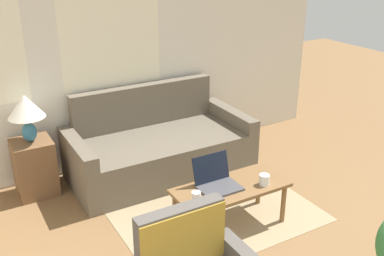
# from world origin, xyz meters

# --- Properties ---
(wall_back) EXTENTS (6.73, 0.06, 2.60)m
(wall_back) POSITION_xyz_m (-0.00, 3.98, 1.31)
(wall_back) COLOR silver
(wall_back) RESTS_ON ground_plane
(rug) EXTENTS (1.83, 2.07, 0.01)m
(rug) POSITION_xyz_m (1.00, 2.83, 0.00)
(rug) COLOR #9E8966
(rug) RESTS_ON ground_plane
(couch) EXTENTS (1.95, 0.94, 0.91)m
(couch) POSITION_xyz_m (0.92, 3.50, 0.27)
(couch) COLOR #665B4C
(couch) RESTS_ON ground_plane
(side_table) EXTENTS (0.38, 0.38, 0.57)m
(side_table) POSITION_xyz_m (-0.36, 3.69, 0.29)
(side_table) COLOR brown
(side_table) RESTS_ON ground_plane
(table_lamp) EXTENTS (0.35, 0.35, 0.48)m
(table_lamp) POSITION_xyz_m (-0.36, 3.69, 0.90)
(table_lamp) COLOR teal
(table_lamp) RESTS_ON side_table
(coffee_table) EXTENTS (1.02, 0.46, 0.41)m
(coffee_table) POSITION_xyz_m (1.00, 2.22, 0.36)
(coffee_table) COLOR brown
(coffee_table) RESTS_ON ground_plane
(laptop) EXTENTS (0.35, 0.32, 0.26)m
(laptop) POSITION_xyz_m (0.89, 2.28, 0.47)
(laptop) COLOR #47474C
(laptop) RESTS_ON coffee_table
(cup_navy) EXTENTS (0.08, 0.08, 0.11)m
(cup_navy) POSITION_xyz_m (0.60, 2.13, 0.46)
(cup_navy) COLOR white
(cup_navy) RESTS_ON coffee_table
(cup_yellow) EXTENTS (0.09, 0.09, 0.10)m
(cup_yellow) POSITION_xyz_m (1.27, 2.10, 0.46)
(cup_yellow) COLOR white
(cup_yellow) RESTS_ON coffee_table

